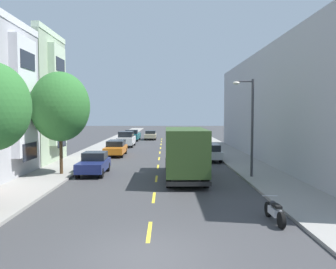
# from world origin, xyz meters

# --- Properties ---
(ground_plane) EXTENTS (160.00, 160.00, 0.00)m
(ground_plane) POSITION_xyz_m (0.00, 30.00, 0.00)
(ground_plane) COLOR #38383A
(sidewalk_left) EXTENTS (3.20, 120.00, 0.14)m
(sidewalk_left) POSITION_xyz_m (-7.10, 28.00, 0.07)
(sidewalk_left) COLOR gray
(sidewalk_left) RESTS_ON ground_plane
(sidewalk_right) EXTENTS (3.20, 120.00, 0.14)m
(sidewalk_right) POSITION_xyz_m (7.10, 28.00, 0.07)
(sidewalk_right) COLOR gray
(sidewalk_right) RESTS_ON ground_plane
(lane_centerline_dashes) EXTENTS (0.14, 47.20, 0.01)m
(lane_centerline_dashes) POSITION_xyz_m (0.00, 24.50, 0.00)
(lane_centerline_dashes) COLOR yellow
(lane_centerline_dashes) RESTS_ON ground_plane
(apartment_block_opposite) EXTENTS (10.00, 36.00, 9.62)m
(apartment_block_opposite) POSITION_xyz_m (13.70, 20.00, 4.81)
(apartment_block_opposite) COLOR #A8A8AD
(apartment_block_opposite) RESTS_ON ground_plane
(street_tree_second) EXTENTS (3.88, 3.88, 6.79)m
(street_tree_second) POSITION_xyz_m (-6.40, 13.15, 4.62)
(street_tree_second) COLOR #47331E
(street_tree_second) RESTS_ON sidewalk_left
(street_lamp) EXTENTS (1.35, 0.28, 6.20)m
(street_lamp) POSITION_xyz_m (5.94, 11.99, 3.77)
(street_lamp) COLOR #38383D
(street_lamp) RESTS_ON sidewalk_right
(delivery_box_truck) EXTENTS (2.43, 8.03, 3.24)m
(delivery_box_truck) POSITION_xyz_m (1.80, 11.93, 1.86)
(delivery_box_truck) COLOR #2D471E
(delivery_box_truck) RESTS_ON ground_plane
(parked_suv_white) EXTENTS (2.00, 4.82, 1.93)m
(parked_suv_white) POSITION_xyz_m (-4.36, 33.95, 0.99)
(parked_suv_white) COLOR silver
(parked_suv_white) RESTS_ON ground_plane
(parked_pickup_teal) EXTENTS (2.15, 5.35, 1.73)m
(parked_pickup_teal) POSITION_xyz_m (-4.45, 43.28, 0.83)
(parked_pickup_teal) COLOR #195B60
(parked_pickup_teal) RESTS_ON ground_plane
(parked_pickup_sky) EXTENTS (2.02, 5.31, 1.73)m
(parked_pickup_sky) POSITION_xyz_m (4.45, 53.57, 0.83)
(parked_pickup_sky) COLOR #7A9EC6
(parked_pickup_sky) RESTS_ON ground_plane
(parked_hatchback_forest) EXTENTS (1.80, 4.03, 1.50)m
(parked_hatchback_forest) POSITION_xyz_m (4.41, 28.92, 0.76)
(parked_hatchback_forest) COLOR #194C28
(parked_hatchback_forest) RESTS_ON ground_plane
(parked_hatchback_navy) EXTENTS (1.77, 4.01, 1.50)m
(parked_hatchback_navy) POSITION_xyz_m (-4.32, 13.66, 0.76)
(parked_hatchback_navy) COLOR navy
(parked_hatchback_navy) RESTS_ON ground_plane
(parked_wagon_orange) EXTENTS (1.83, 4.70, 1.50)m
(parked_wagon_orange) POSITION_xyz_m (-4.32, 24.31, 0.80)
(parked_wagon_orange) COLOR orange
(parked_wagon_orange) RESTS_ON ground_plane
(parked_hatchback_charcoal) EXTENTS (1.74, 4.00, 1.50)m
(parked_hatchback_charcoal) POSITION_xyz_m (4.28, 45.36, 0.76)
(parked_hatchback_charcoal) COLOR #333338
(parked_hatchback_charcoal) RESTS_ON ground_plane
(parked_wagon_silver) EXTENTS (1.82, 4.70, 1.50)m
(parked_wagon_silver) POSITION_xyz_m (4.45, 20.63, 0.80)
(parked_wagon_silver) COLOR #B2B5BA
(parked_wagon_silver) RESTS_ON ground_plane
(parked_hatchback_burgundy) EXTENTS (1.81, 4.03, 1.50)m
(parked_hatchback_burgundy) POSITION_xyz_m (4.38, 35.44, 0.76)
(parked_hatchback_burgundy) COLOR maroon
(parked_hatchback_burgundy) RESTS_ON ground_plane
(moving_champagne_sedan) EXTENTS (1.80, 4.50, 1.43)m
(moving_champagne_sedan) POSITION_xyz_m (-1.80, 46.00, 0.75)
(moving_champagne_sedan) COLOR tan
(moving_champagne_sedan) RESTS_ON ground_plane
(parked_motorcycle) EXTENTS (0.62, 2.05, 0.90)m
(parked_motorcycle) POSITION_xyz_m (4.75, 3.03, 0.41)
(parked_motorcycle) COLOR black
(parked_motorcycle) RESTS_ON ground_plane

